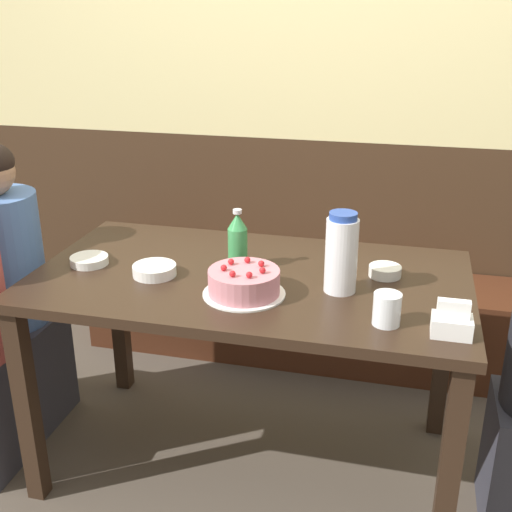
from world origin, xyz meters
TOP-DOWN VIEW (x-y plane):
  - ground_plane at (0.00, 0.00)m, footprint 12.00×12.00m
  - back_wall at (0.00, 1.05)m, footprint 4.80×0.04m
  - bench_seat at (0.00, 0.83)m, footprint 1.99×0.38m
  - dining_table at (0.00, 0.00)m, footprint 1.46×0.81m
  - birthday_cake at (0.02, -0.16)m, footprint 0.26×0.26m
  - water_pitcher at (0.31, -0.05)m, footprint 0.10×0.10m
  - soju_bottle at (-0.06, 0.06)m, footprint 0.07×0.07m
  - napkin_holder at (0.64, -0.27)m, footprint 0.11×0.08m
  - bowl_soup_white at (-0.31, -0.08)m, footprint 0.15×0.15m
  - bowl_rice_small at (-0.57, -0.04)m, footprint 0.13×0.13m
  - bowl_side_dish at (0.44, 0.10)m, footprint 0.11×0.11m
  - glass_water_tall at (0.46, -0.25)m, footprint 0.08×0.08m
  - person_pale_blue_shirt at (-0.99, 0.04)m, footprint 0.34×0.31m

SIDE VIEW (x-z plane):
  - ground_plane at x=0.00m, z-range 0.00..0.00m
  - bench_seat at x=0.00m, z-range 0.00..0.43m
  - person_pale_blue_shirt at x=-0.99m, z-range -0.03..1.12m
  - dining_table at x=0.00m, z-range 0.29..1.05m
  - bowl_rice_small at x=-0.57m, z-range 0.76..0.79m
  - bowl_side_dish at x=0.44m, z-range 0.76..0.80m
  - bowl_soup_white at x=-0.31m, z-range 0.76..0.80m
  - napkin_holder at x=0.64m, z-range 0.75..0.85m
  - birthday_cake at x=0.02m, z-range 0.75..0.86m
  - glass_water_tall at x=0.46m, z-range 0.76..0.86m
  - soju_bottle at x=-0.06m, z-range 0.76..0.97m
  - water_pitcher at x=0.31m, z-range 0.76..1.02m
  - back_wall at x=0.00m, z-range 0.00..2.50m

